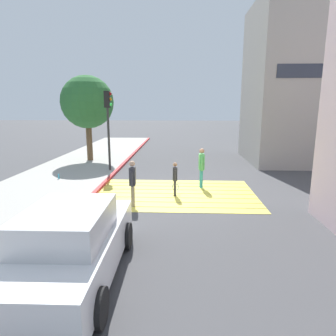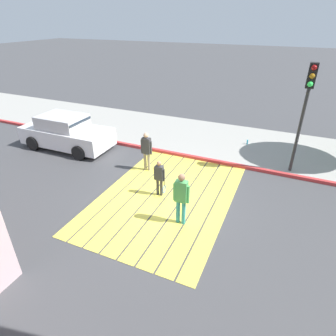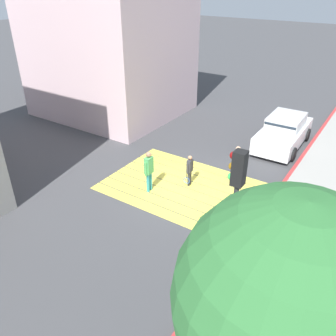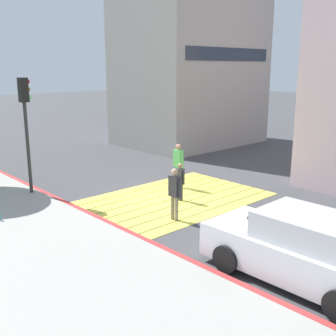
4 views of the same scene
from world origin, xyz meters
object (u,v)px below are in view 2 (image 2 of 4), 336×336
object	(u,v)px
pedestrian_adult_lead	(146,149)
pedestrian_child_with_racket	(160,176)
water_bottle	(247,142)
pedestrian_adult_trailing	(181,195)
car_parked_near_curb	(66,133)
traffic_light_corner	(307,98)

from	to	relation	value
pedestrian_adult_lead	pedestrian_child_with_racket	xyz separation A→B (m)	(1.46, 1.27, -0.19)
water_bottle	pedestrian_adult_lead	distance (m)	5.32
pedestrian_child_with_racket	pedestrian_adult_trailing	bearing A→B (deg)	47.95
pedestrian_adult_lead	pedestrian_adult_trailing	distance (m)	3.59
car_parked_near_curb	pedestrian_child_with_racket	bearing A→B (deg)	71.22
car_parked_near_curb	pedestrian_child_with_racket	distance (m)	6.15
car_parked_near_curb	traffic_light_corner	distance (m)	10.33
traffic_light_corner	pedestrian_adult_lead	distance (m)	6.15
car_parked_near_curb	pedestrian_adult_trailing	xyz separation A→B (m)	(3.09, 7.06, 0.27)
pedestrian_child_with_racket	car_parked_near_curb	bearing A→B (deg)	-108.78
pedestrian_adult_trailing	pedestrian_adult_lead	bearing A→B (deg)	-135.87
traffic_light_corner	pedestrian_adult_trailing	distance (m)	5.86
water_bottle	pedestrian_adult_lead	size ratio (longest dim) A/B	0.13
traffic_light_corner	water_bottle	bearing A→B (deg)	-134.06
water_bottle	car_parked_near_curb	bearing A→B (deg)	-65.74
traffic_light_corner	pedestrian_adult_trailing	xyz separation A→B (m)	(4.67, -2.89, -2.03)
traffic_light_corner	pedestrian_child_with_racket	bearing A→B (deg)	-49.18
water_bottle	pedestrian_child_with_racket	xyz separation A→B (m)	(5.54, -2.08, 0.53)
traffic_light_corner	water_bottle	distance (m)	4.00
traffic_light_corner	pedestrian_adult_lead	world-z (taller)	traffic_light_corner
traffic_light_corner	water_bottle	xyz separation A→B (m)	(-1.98, -2.05, -2.81)
traffic_light_corner	pedestrian_adult_trailing	bearing A→B (deg)	-31.73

